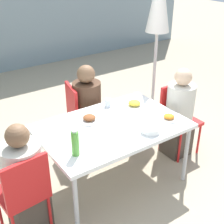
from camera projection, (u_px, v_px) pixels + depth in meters
name	position (u px, v px, depth m)	size (l,w,h in m)	color
ground_plane	(112.00, 181.00, 3.55)	(24.00, 24.00, 0.00)	tan
dining_table	(112.00, 129.00, 3.23)	(1.49, 1.00, 0.74)	white
chair_left	(24.00, 190.00, 2.66)	(0.43, 0.43, 0.88)	red
person_left	(25.00, 183.00, 2.74)	(0.35, 0.35, 1.11)	#473D33
chair_right	(177.00, 114.00, 3.89)	(0.40, 0.40, 0.88)	red
person_right	(179.00, 116.00, 3.80)	(0.33, 0.33, 1.15)	#473D33
chair_far	(80.00, 112.00, 3.94)	(0.47, 0.47, 0.88)	red
person_far	(87.00, 111.00, 3.92)	(0.37, 0.37, 1.14)	#383842
closed_umbrella	(159.00, 9.00, 4.07)	(0.36, 0.36, 2.23)	#333333
plate_0	(169.00, 118.00, 3.30)	(0.20, 0.20, 0.06)	white
plate_1	(134.00, 104.00, 3.57)	(0.26, 0.26, 0.07)	white
plate_2	(89.00, 119.00, 3.27)	(0.24, 0.24, 0.07)	white
bottle	(75.00, 143.00, 2.69)	(0.07, 0.07, 0.25)	#51A338
drinking_cup	(108.00, 103.00, 3.57)	(0.08, 0.08, 0.09)	silver
salad_bowl	(150.00, 129.00, 3.07)	(0.19, 0.19, 0.06)	white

